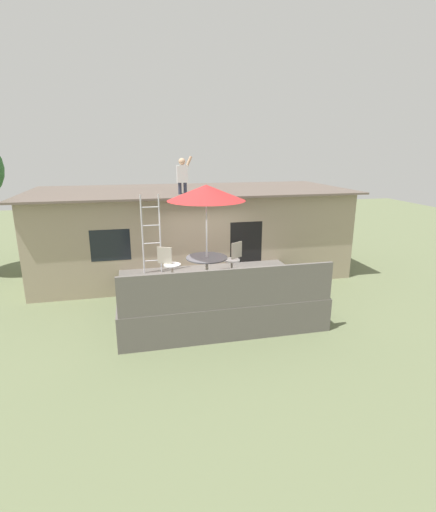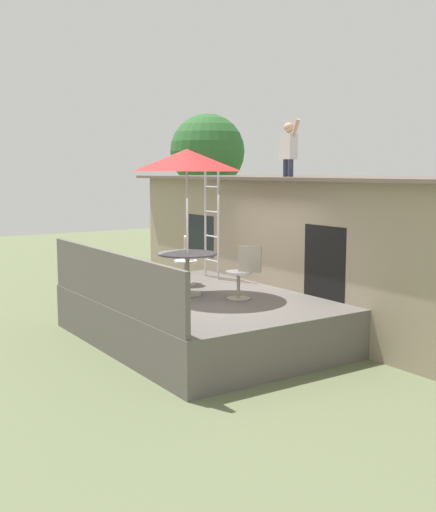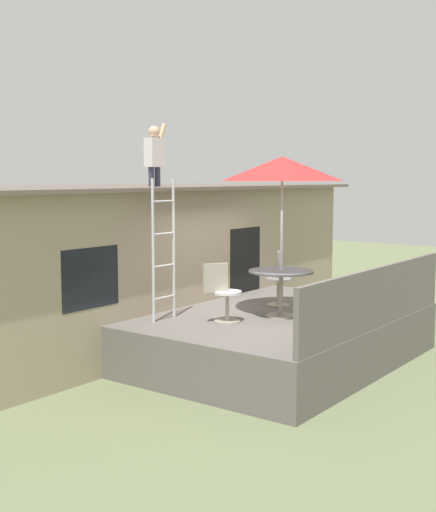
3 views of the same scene
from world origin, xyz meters
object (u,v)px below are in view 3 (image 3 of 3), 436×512
step_ladder (164,250)px  patio_chair_right (278,279)px  patio_umbrella (282,169)px  patio_table (281,280)px  person_figure (155,151)px  patio_chair_left (223,293)px

step_ladder → patio_chair_right: bearing=-19.8°
patio_umbrella → patio_table: bearing=-90.0°
step_ladder → patio_chair_right: 2.36m
patio_umbrella → patio_chair_right: 2.15m
patio_table → step_ladder: (-1.28, 1.35, 0.51)m
patio_umbrella → patio_chair_right: size_ratio=2.76×
person_figure → patio_chair_left: size_ratio=1.21×
person_figure → patio_chair_right: person_figure is taller
patio_chair_left → patio_chair_right: (1.75, 0.09, 0.00)m
person_figure → patio_chair_left: bearing=-108.6°
step_ladder → patio_chair_left: (0.39, -0.86, -0.64)m
person_figure → patio_chair_left: 3.03m
patio_umbrella → person_figure: person_figure is taller
patio_table → person_figure: 3.23m
patio_table → patio_chair_left: size_ratio=1.13×
patio_umbrella → person_figure: bearing=95.3°
patio_umbrella → patio_chair_left: patio_umbrella is taller
patio_chair_right → step_ladder: bearing=-53.8°
patio_table → step_ladder: step_ladder is taller
patio_umbrella → person_figure: size_ratio=2.29×
patio_table → patio_umbrella: patio_umbrella is taller
patio_umbrella → person_figure: 2.49m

